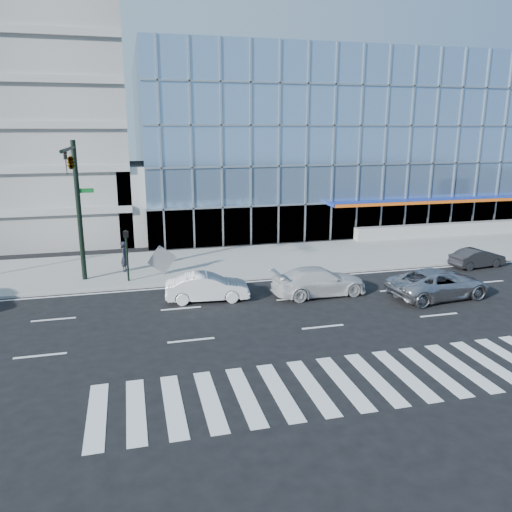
# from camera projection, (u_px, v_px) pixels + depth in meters

# --- Properties ---
(ground) EXTENTS (160.00, 160.00, 0.00)m
(ground) POSITION_uv_depth(u_px,v_px,m) (295.00, 299.00, 26.43)
(ground) COLOR black
(ground) RESTS_ON ground
(sidewalk) EXTENTS (120.00, 8.00, 0.15)m
(sidewalk) POSITION_uv_depth(u_px,v_px,m) (257.00, 260.00, 33.92)
(sidewalk) COLOR gray
(sidewalk) RESTS_ON ground
(theatre_building) EXTENTS (42.00, 26.00, 15.00)m
(theatre_building) POSITION_uv_depth(u_px,v_px,m) (343.00, 141.00, 52.34)
(theatre_building) COLOR #7094BC
(theatre_building) RESTS_ON ground
(ramp_block) EXTENTS (6.00, 8.00, 6.00)m
(ramp_block) POSITION_uv_depth(u_px,v_px,m) (156.00, 200.00, 41.14)
(ramp_block) COLOR gray
(ramp_block) RESTS_ON ground
(traffic_signal) EXTENTS (1.14, 5.74, 8.00)m
(traffic_signal) POSITION_uv_depth(u_px,v_px,m) (73.00, 179.00, 26.55)
(traffic_signal) COLOR black
(traffic_signal) RESTS_ON sidewalk
(ped_signal_post) EXTENTS (0.30, 0.33, 3.00)m
(ped_signal_post) POSITION_uv_depth(u_px,v_px,m) (127.00, 248.00, 28.50)
(ped_signal_post) COLOR black
(ped_signal_post) RESTS_ON sidewalk
(silver_suv) EXTENTS (5.73, 3.06, 1.53)m
(silver_suv) POSITION_uv_depth(u_px,v_px,m) (439.00, 284.00, 26.47)
(silver_suv) COLOR #ABAAAF
(silver_suv) RESTS_ON ground
(white_suv) EXTENTS (5.30, 2.38, 1.51)m
(white_suv) POSITION_uv_depth(u_px,v_px,m) (319.00, 281.00, 26.90)
(white_suv) COLOR silver
(white_suv) RESTS_ON ground
(white_sedan) EXTENTS (4.45, 1.92, 1.43)m
(white_sedan) POSITION_uv_depth(u_px,v_px,m) (207.00, 287.00, 26.04)
(white_sedan) COLOR silver
(white_sedan) RESTS_ON ground
(dark_sedan) EXTENTS (3.83, 1.71, 1.22)m
(dark_sedan) POSITION_uv_depth(u_px,v_px,m) (477.00, 258.00, 32.34)
(dark_sedan) COLOR black
(dark_sedan) RESTS_ON ground
(pedestrian) EXTENTS (0.65, 0.80, 1.90)m
(pedestrian) POSITION_uv_depth(u_px,v_px,m) (125.00, 256.00, 30.77)
(pedestrian) COLOR black
(pedestrian) RESTS_ON sidewalk
(tilted_panel) EXTENTS (1.82, 0.32, 1.83)m
(tilted_panel) POSITION_uv_depth(u_px,v_px,m) (162.00, 260.00, 30.12)
(tilted_panel) COLOR gray
(tilted_panel) RESTS_ON sidewalk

